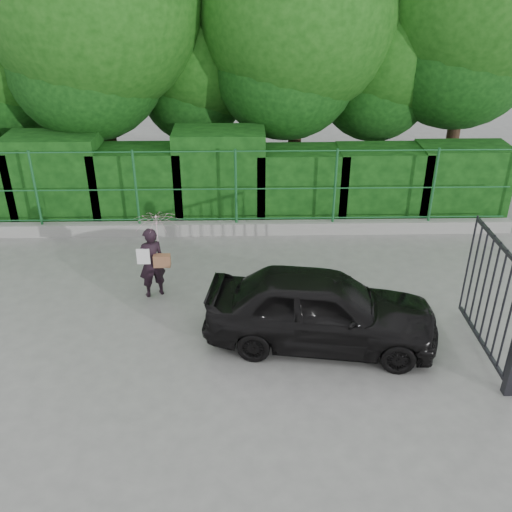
{
  "coord_description": "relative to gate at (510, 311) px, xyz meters",
  "views": [
    {
      "loc": [
        0.6,
        -7.85,
        6.0
      ],
      "look_at": [
        0.8,
        1.3,
        1.1
      ],
      "focal_mm": 40.0,
      "sensor_mm": 36.0,
      "label": 1
    }
  ],
  "objects": [
    {
      "name": "fence",
      "position": [
        -4.38,
        5.22,
        0.01
      ],
      "size": [
        14.13,
        0.06,
        1.8
      ],
      "color": "#1A5B2C",
      "rests_on": "kerb"
    },
    {
      "name": "hedge",
      "position": [
        -4.73,
        6.22,
        -0.21
      ],
      "size": [
        14.2,
        1.2,
        2.26
      ],
      "color": "black",
      "rests_on": "ground"
    },
    {
      "name": "ground",
      "position": [
        -4.6,
        0.72,
        -1.19
      ],
      "size": [
        80.0,
        80.0,
        0.0
      ],
      "primitive_type": "plane",
      "color": "gray"
    },
    {
      "name": "kerb",
      "position": [
        -4.6,
        5.22,
        -1.04
      ],
      "size": [
        14.0,
        0.25,
        0.3
      ],
      "primitive_type": "cube",
      "color": "#9E9E99",
      "rests_on": "ground"
    },
    {
      "name": "trees",
      "position": [
        -3.46,
        8.46,
        3.43
      ],
      "size": [
        17.1,
        6.15,
        8.08
      ],
      "color": "black",
      "rests_on": "ground"
    },
    {
      "name": "car",
      "position": [
        -2.72,
        0.93,
        -0.52
      ],
      "size": [
        4.11,
        2.16,
        1.33
      ],
      "primitive_type": "imported",
      "rotation": [
        0.0,
        0.0,
        1.42
      ],
      "color": "black",
      "rests_on": "ground"
    },
    {
      "name": "woman",
      "position": [
        -5.69,
        2.54,
        -0.06
      ],
      "size": [
        0.94,
        0.96,
        1.71
      ],
      "color": "black",
      "rests_on": "ground"
    },
    {
      "name": "gate",
      "position": [
        0.0,
        0.0,
        0.0
      ],
      "size": [
        0.22,
        2.33,
        2.36
      ],
      "color": "#232328",
      "rests_on": "ground"
    }
  ]
}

